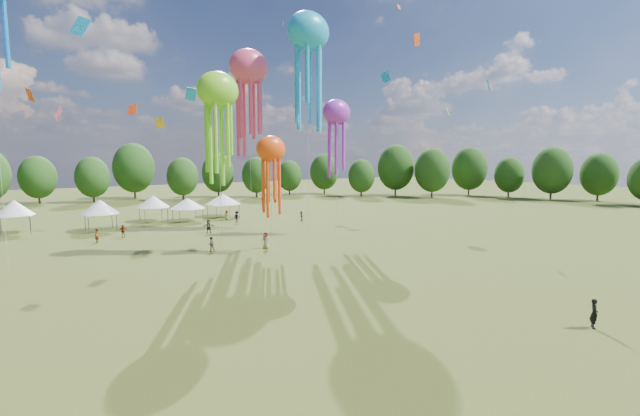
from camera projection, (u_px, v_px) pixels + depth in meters
ground at (478, 355)px, 21.87m from camera, size 300.00×300.00×0.00m
observer_main at (594, 314)px, 25.17m from camera, size 0.77×0.73×1.76m
spectator_near at (211, 244)px, 45.78m from camera, size 0.79×0.63×1.57m
spectators_far at (223, 224)px, 59.16m from camera, size 29.66×23.76×1.80m
festival_tents at (147, 203)px, 65.00m from camera, size 34.00×9.93×4.43m
show_kites at (261, 80)px, 53.20m from camera, size 39.33×18.35×29.25m
treeline at (127, 179)px, 69.68m from camera, size 201.57×95.24×13.43m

